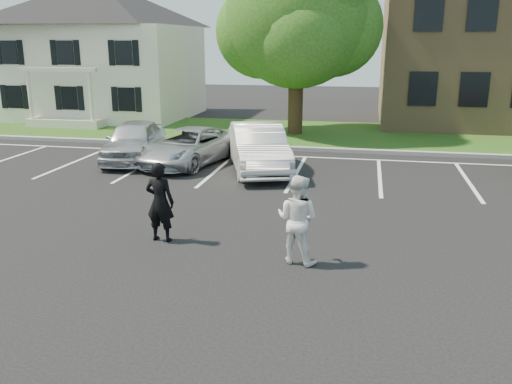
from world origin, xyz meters
TOP-DOWN VIEW (x-y plane):
  - ground_plane at (0.00, 0.00)m, footprint 90.00×90.00m
  - curb at (0.00, 12.00)m, footprint 40.00×0.30m
  - grass_strip at (0.00, 16.00)m, footprint 44.00×8.00m
  - stall_lines at (1.40, 8.95)m, footprint 34.00×5.36m
  - house at (-13.00, 19.97)m, footprint 10.30×9.22m
  - tree at (-1.00, 15.90)m, footprint 7.80×7.20m
  - man_black_suit at (-2.18, 0.93)m, footprint 0.70×0.49m
  - man_white_shirt at (0.99, 0.32)m, footprint 1.07×0.94m
  - car_silver_west at (-6.27, 8.79)m, footprint 2.55×4.72m
  - car_silver_minivan at (-4.07, 8.63)m, footprint 3.22×5.10m
  - car_white_sedan at (-1.36, 8.09)m, footprint 3.21×5.22m

SIDE VIEW (x-z plane):
  - ground_plane at x=0.00m, z-range 0.00..0.00m
  - stall_lines at x=1.40m, z-range 0.00..0.01m
  - grass_strip at x=0.00m, z-range 0.00..0.08m
  - curb at x=0.00m, z-range 0.00..0.15m
  - car_silver_minivan at x=-4.07m, z-range 0.00..1.31m
  - car_silver_west at x=-6.27m, z-range 0.00..1.53m
  - car_white_sedan at x=-1.36m, z-range 0.00..1.62m
  - man_black_suit at x=-2.18m, z-range 0.00..1.83m
  - man_white_shirt at x=0.99m, z-range 0.00..1.84m
  - house at x=-13.00m, z-range 0.03..7.63m
  - tree at x=-1.00m, z-range 0.95..9.75m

